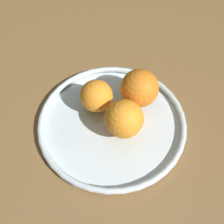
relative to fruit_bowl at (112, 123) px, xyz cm
name	(u,v)px	position (x,y,z in cm)	size (l,w,h in cm)	color
ground_plane	(112,130)	(0.00, 0.00, -2.92)	(137.94, 137.94, 4.00)	brown
fruit_bowl	(112,123)	(0.00, 0.00, 0.00)	(30.28, 30.28, 1.80)	silver
orange_back_left	(96,96)	(-3.38, 3.48, 4.20)	(6.64, 6.64, 6.64)	orange
orange_back_right	(140,88)	(5.20, 5.59, 4.79)	(7.81, 7.81, 7.81)	orange
orange_front_right	(124,119)	(2.42, -1.92, 4.63)	(7.49, 7.49, 7.49)	orange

